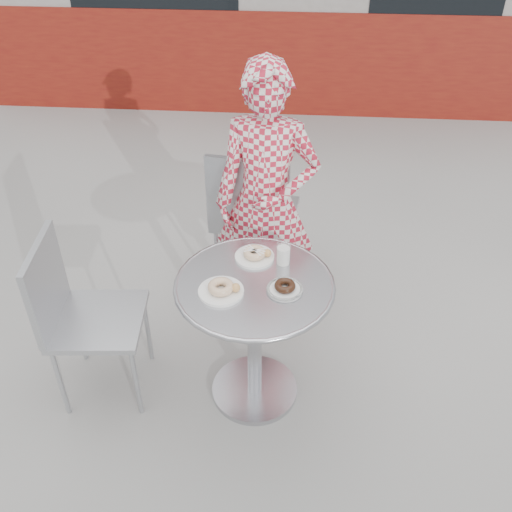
# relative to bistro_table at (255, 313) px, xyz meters

# --- Properties ---
(ground) EXTENTS (60.00, 60.00, 0.00)m
(ground) POSITION_rel_bistro_table_xyz_m (-0.04, 0.04, -0.56)
(ground) COLOR #A4A19C
(ground) RESTS_ON ground
(bistro_table) EXTENTS (0.73, 0.73, 0.74)m
(bistro_table) POSITION_rel_bistro_table_xyz_m (0.00, 0.00, 0.00)
(bistro_table) COLOR silver
(bistro_table) RESTS_ON ground
(chair_far) EXTENTS (0.52, 0.53, 0.98)m
(chair_far) POSITION_rel_bistro_table_xyz_m (-0.07, 0.93, -0.26)
(chair_far) COLOR #A9ACB1
(chair_far) RESTS_ON ground
(chair_left) EXTENTS (0.47, 0.46, 0.90)m
(chair_left) POSITION_rel_bistro_table_xyz_m (-0.77, -0.01, -0.28)
(chair_left) COLOR #A9ACB1
(chair_left) RESTS_ON ground
(seated_person) EXTENTS (0.59, 0.42, 1.53)m
(seated_person) POSITION_rel_bistro_table_xyz_m (0.01, 0.64, 0.21)
(seated_person) COLOR #AB1A2E
(seated_person) RESTS_ON ground
(plate_far) EXTENTS (0.19, 0.19, 0.05)m
(plate_far) POSITION_rel_bistro_table_xyz_m (-0.01, 0.19, 0.20)
(plate_far) COLOR white
(plate_far) RESTS_ON bistro_table
(plate_near) EXTENTS (0.20, 0.20, 0.05)m
(plate_near) POSITION_rel_bistro_table_xyz_m (-0.14, -0.08, 0.20)
(plate_near) COLOR white
(plate_near) RESTS_ON bistro_table
(plate_checker) EXTENTS (0.16, 0.16, 0.04)m
(plate_checker) POSITION_rel_bistro_table_xyz_m (0.14, -0.04, 0.19)
(plate_checker) COLOR white
(plate_checker) RESTS_ON bistro_table
(milk_cup) EXTENTS (0.07, 0.07, 0.10)m
(milk_cup) POSITION_rel_bistro_table_xyz_m (0.12, 0.16, 0.23)
(milk_cup) COLOR white
(milk_cup) RESTS_ON bistro_table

